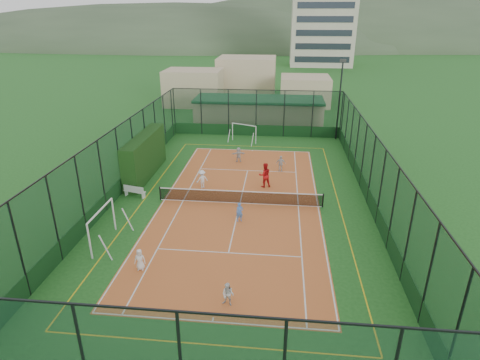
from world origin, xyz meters
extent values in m
plane|color=#1F551D|center=(0.00, 0.00, 0.00)|extent=(300.00, 300.00, 0.00)
cube|color=#CA612D|center=(0.00, 0.00, 0.01)|extent=(11.17, 23.97, 0.01)
cube|color=beige|center=(12.00, 82.00, 15.00)|extent=(15.00, 12.00, 30.00)
cube|color=black|center=(-8.30, 4.53, 1.70)|extent=(1.17, 7.79, 3.41)
imported|color=white|center=(-4.41, -8.41, 0.60)|extent=(0.62, 0.45, 1.19)
imported|color=#4B7FD6|center=(0.24, -2.61, 0.65)|extent=(0.55, 0.45, 1.28)
imported|color=white|center=(0.54, -10.72, 0.60)|extent=(0.67, 0.58, 1.18)
imported|color=white|center=(-3.17, 2.40, 0.73)|extent=(1.07, 0.99, 1.45)
imported|color=silver|center=(2.81, 6.55, 0.70)|extent=(0.81, 0.36, 1.38)
imported|color=silver|center=(-1.00, 8.53, 0.68)|extent=(1.30, 0.69, 1.34)
imported|color=red|center=(1.59, 3.13, 0.98)|extent=(1.13, 1.00, 1.94)
sphere|color=#CCE033|center=(-2.10, 1.85, 0.04)|extent=(0.07, 0.07, 0.07)
sphere|color=#CCE033|center=(1.48, 1.94, 0.04)|extent=(0.07, 0.07, 0.07)
sphere|color=#CCE033|center=(-0.50, 2.13, 0.04)|extent=(0.07, 0.07, 0.07)
sphere|color=#CCE033|center=(3.07, 2.09, 0.04)|extent=(0.07, 0.07, 0.07)
sphere|color=#CCE033|center=(-1.23, 2.16, 0.04)|extent=(0.07, 0.07, 0.07)
camera|label=1|loc=(2.62, -25.49, 12.57)|focal=30.00mm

